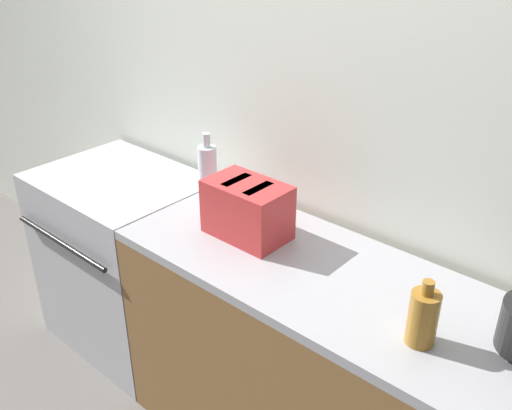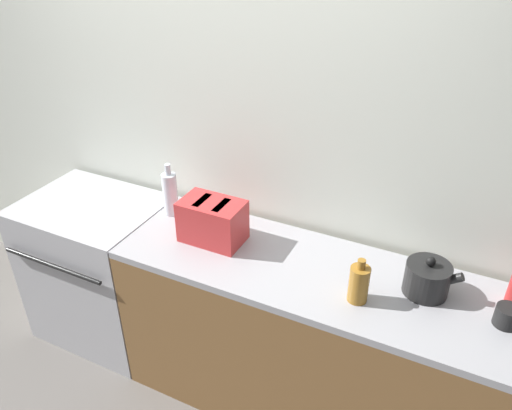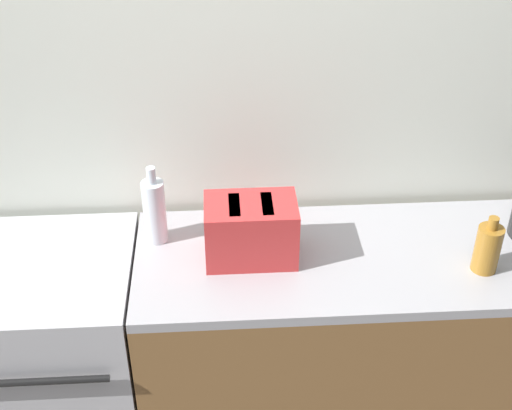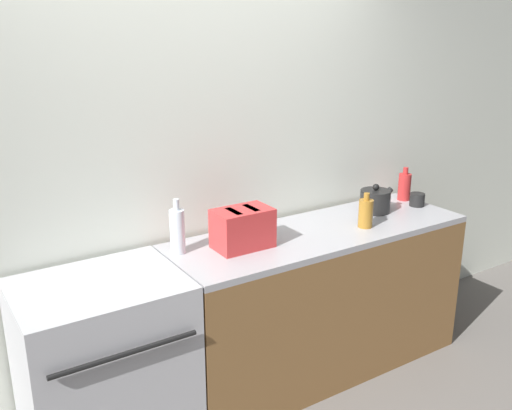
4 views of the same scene
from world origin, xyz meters
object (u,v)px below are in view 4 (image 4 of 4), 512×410
Objects in this scene: bottle_red at (404,186)px; kettle at (375,201)px; cup_black at (417,200)px; toaster at (243,228)px; stove at (106,366)px; bottle_amber at (366,213)px; bottle_clear at (177,231)px.

kettle is at bearing -166.28° from bottle_red.
kettle reaches higher than cup_black.
toaster is 3.18× the size of cup_black.
bottle_red is (1.37, 0.14, -0.01)m from toaster.
cup_black is at bearing -10.43° from kettle.
toaster is 1.37× the size of bottle_red.
bottle_red is at bearing 4.17° from stove.
bottle_amber is at bearing -8.85° from toaster.
bottle_red reaches higher than cup_black.
stove is 1.89m from kettle.
bottle_amber is 0.65m from bottle_red.
bottle_clear is (-1.69, -0.03, 0.03)m from bottle_red.
bottle_clear is at bearing 176.00° from cup_black.
cup_black is (1.34, -0.00, -0.06)m from toaster.
bottle_clear is 3.05× the size of cup_black.
bottle_amber reaches higher than cup_black.
kettle is 0.33m from cup_black.
cup_black is (2.13, 0.01, 0.48)m from stove.
bottle_amber reaches higher than kettle.
stove is 0.97m from toaster.
kettle is at bearing 169.57° from cup_black.
bottle_red reaches higher than stove.
bottle_red is (0.35, 0.09, 0.02)m from kettle.
bottle_red reaches higher than bottle_amber.
bottle_amber is (1.56, -0.10, 0.53)m from stove.
kettle is 0.36m from bottle_red.
toaster reaches higher than cup_black.
bottle_clear reaches higher than bottle_amber.
stove is at bearing -164.52° from bottle_clear.
kettle is 0.31m from bottle_amber.
kettle is 1.35m from bottle_clear.
kettle reaches higher than stove.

